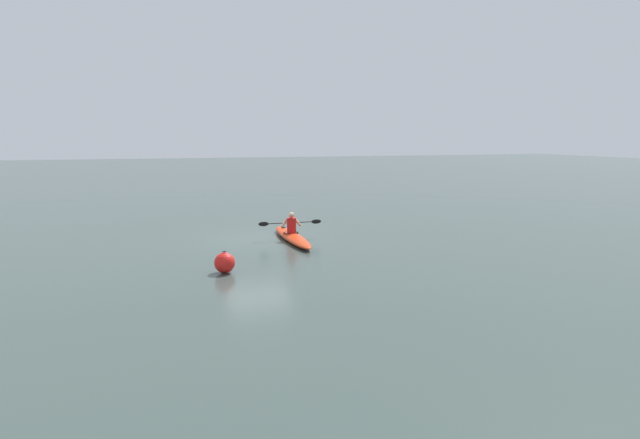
{
  "coord_description": "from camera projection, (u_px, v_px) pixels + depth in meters",
  "views": [
    {
      "loc": [
        4.16,
        20.8,
        3.95
      ],
      "look_at": [
        -0.65,
        5.95,
        1.57
      ],
      "focal_mm": 30.93,
      "sensor_mm": 36.0,
      "label": 1
    }
  ],
  "objects": [
    {
      "name": "ground_plane",
      "position": [
        257.0,
        238.0,
        21.43
      ],
      "size": [
        160.0,
        160.0,
        0.0
      ],
      "primitive_type": "plane",
      "color": "#384742"
    },
    {
      "name": "mooring_buoy_channel_marker",
      "position": [
        225.0,
        263.0,
        15.96
      ],
      "size": [
        0.6,
        0.6,
        0.64
      ],
      "color": "red",
      "rests_on": "ground"
    },
    {
      "name": "kayak",
      "position": [
        292.0,
        237.0,
        20.95
      ],
      "size": [
        0.74,
        4.77,
        0.28
      ],
      "color": "red",
      "rests_on": "ground"
    },
    {
      "name": "kayaker",
      "position": [
        291.0,
        224.0,
        20.96
      ],
      "size": [
        2.48,
        0.41,
        0.79
      ],
      "color": "red",
      "rests_on": "kayak"
    }
  ]
}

